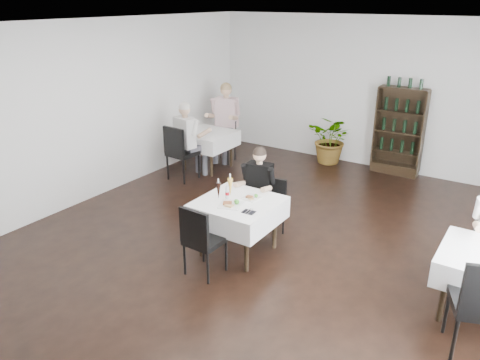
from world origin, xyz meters
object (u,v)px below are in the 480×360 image
at_px(main_table, 238,211).
at_px(wine_shelf, 399,132).
at_px(diner_main, 257,184).
at_px(potted_tree, 332,139).

bearing_deg(main_table, wine_shelf, 78.22).
distance_m(wine_shelf, main_table, 4.41).
xyz_separation_m(wine_shelf, diner_main, (-0.99, -3.67, -0.08)).
distance_m(main_table, potted_tree, 4.22).
height_order(wine_shelf, diner_main, wine_shelf).
xyz_separation_m(wine_shelf, main_table, (-0.90, -4.31, -0.23)).
xyz_separation_m(main_table, diner_main, (-0.09, 0.64, 0.15)).
distance_m(main_table, diner_main, 0.67).
bearing_deg(main_table, diner_main, 98.14).
distance_m(potted_tree, diner_main, 3.58).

